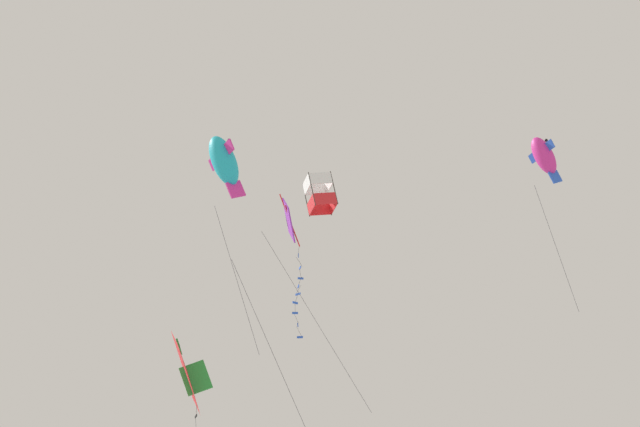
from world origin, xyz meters
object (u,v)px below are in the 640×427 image
(kite_delta_near_right, at_px, (188,373))
(kite_fish_upper_right, at_px, (544,156))
(kite_box_highest, at_px, (320,195))
(kite_diamond_low_drifter, at_px, (289,226))
(kite_fish_near_left, at_px, (224,161))

(kite_delta_near_right, bearing_deg, kite_fish_upper_right, 110.71)
(kite_box_highest, xyz_separation_m, kite_fish_upper_right, (0.92, -7.92, -0.02))
(kite_diamond_low_drifter, height_order, kite_fish_upper_right, kite_fish_upper_right)
(kite_fish_upper_right, bearing_deg, kite_box_highest, -137.64)
(kite_diamond_low_drifter, xyz_separation_m, kite_fish_upper_right, (5.75, -6.58, 3.88))
(kite_fish_near_left, relative_size, kite_fish_upper_right, 1.18)
(kite_diamond_low_drifter, distance_m, kite_fish_near_left, 3.77)
(kite_diamond_low_drifter, relative_size, kite_delta_near_right, 1.98)
(kite_box_highest, height_order, kite_fish_near_left, kite_box_highest)
(kite_diamond_low_drifter, xyz_separation_m, kite_fish_near_left, (-0.03, 2.39, 2.92))
(kite_diamond_low_drifter, xyz_separation_m, kite_delta_near_right, (-2.87, 1.37, -5.42))
(kite_box_highest, relative_size, kite_fish_upper_right, 1.33)
(kite_diamond_low_drifter, bearing_deg, kite_delta_near_right, -66.80)
(kite_diamond_low_drifter, height_order, kite_delta_near_right, kite_diamond_low_drifter)
(kite_box_highest, relative_size, kite_delta_near_right, 1.97)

